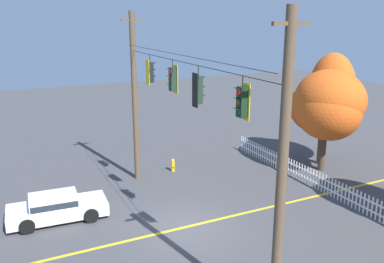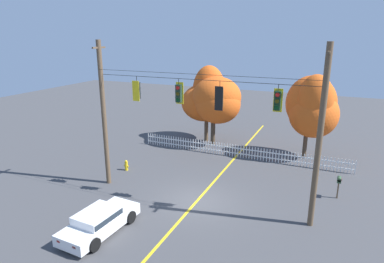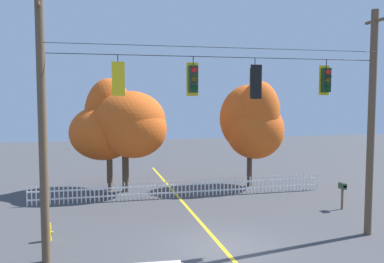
% 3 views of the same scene
% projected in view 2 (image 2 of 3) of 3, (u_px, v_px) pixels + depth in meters
% --- Properties ---
extents(ground, '(80.00, 80.00, 0.00)m').
position_uv_depth(ground, '(197.00, 201.00, 19.16)').
color(ground, '#424244').
extents(lane_centerline_stripe, '(0.16, 36.00, 0.01)m').
position_uv_depth(lane_centerline_stripe, '(197.00, 201.00, 19.16)').
color(lane_centerline_stripe, gold).
rests_on(lane_centerline_stripe, ground).
extents(signal_support_span, '(12.65, 1.10, 8.94)m').
position_uv_depth(signal_support_span, '(197.00, 125.00, 17.88)').
color(signal_support_span, brown).
rests_on(signal_support_span, ground).
extents(traffic_signal_northbound_primary, '(0.43, 0.38, 1.39)m').
position_uv_depth(traffic_signal_northbound_primary, '(137.00, 91.00, 18.85)').
color(traffic_signal_northbound_primary, black).
extents(traffic_signal_eastbound_side, '(0.43, 0.38, 1.38)m').
position_uv_depth(traffic_signal_eastbound_side, '(179.00, 93.00, 17.85)').
color(traffic_signal_eastbound_side, black).
extents(traffic_signal_southbound_primary, '(0.43, 0.38, 1.49)m').
position_uv_depth(traffic_signal_southbound_primary, '(220.00, 98.00, 16.97)').
color(traffic_signal_southbound_primary, black).
extents(traffic_signal_westbound_side, '(0.43, 0.38, 1.35)m').
position_uv_depth(traffic_signal_westbound_side, '(277.00, 101.00, 15.84)').
color(traffic_signal_westbound_side, black).
extents(white_picket_fence, '(16.37, 0.06, 0.99)m').
position_uv_depth(white_picket_fence, '(239.00, 151.00, 25.83)').
color(white_picket_fence, white).
rests_on(white_picket_fence, ground).
extents(autumn_maple_near_fence, '(4.01, 3.97, 6.67)m').
position_uv_depth(autumn_maple_near_fence, '(206.00, 98.00, 29.28)').
color(autumn_maple_near_fence, brown).
rests_on(autumn_maple_near_fence, ground).
extents(autumn_maple_mid, '(4.14, 3.73, 5.90)m').
position_uv_depth(autumn_maple_mid, '(217.00, 100.00, 27.64)').
color(autumn_maple_mid, '#473828').
rests_on(autumn_maple_mid, ground).
extents(autumn_oak_far_east, '(3.96, 3.65, 6.52)m').
position_uv_depth(autumn_oak_far_east, '(313.00, 107.00, 24.81)').
color(autumn_oak_far_east, '#473828').
rests_on(autumn_oak_far_east, ground).
extents(parked_car, '(2.08, 4.30, 1.15)m').
position_uv_depth(parked_car, '(99.00, 221.00, 16.01)').
color(parked_car, white).
rests_on(parked_car, ground).
extents(fire_hydrant, '(0.38, 0.22, 0.75)m').
position_uv_depth(fire_hydrant, '(126.00, 165.00, 23.41)').
color(fire_hydrant, gold).
rests_on(fire_hydrant, ground).
extents(roadside_mailbox, '(0.25, 0.44, 1.34)m').
position_uv_depth(roadside_mailbox, '(339.00, 181.00, 19.21)').
color(roadside_mailbox, brown).
rests_on(roadside_mailbox, ground).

